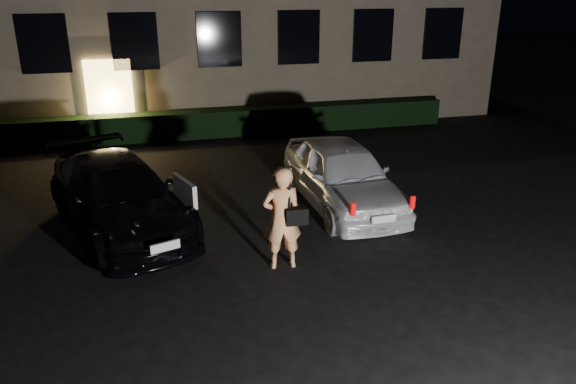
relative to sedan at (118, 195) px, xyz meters
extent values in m
plane|color=black|center=(3.12, -3.80, -0.71)|extent=(80.00, 80.00, 0.00)
cube|color=#FFD874|center=(-0.38, 7.14, 0.54)|extent=(1.40, 0.10, 2.50)
cube|color=black|center=(-2.08, 7.14, 2.29)|extent=(1.40, 0.10, 1.70)
cube|color=black|center=(0.52, 7.14, 2.29)|extent=(1.40, 0.10, 1.70)
cube|color=black|center=(3.12, 7.14, 2.29)|extent=(1.40, 0.10, 1.70)
cube|color=black|center=(5.72, 7.14, 2.29)|extent=(1.40, 0.10, 1.70)
cube|color=black|center=(8.32, 7.14, 2.29)|extent=(1.40, 0.10, 1.70)
cube|color=black|center=(10.92, 7.14, 2.29)|extent=(1.40, 0.10, 1.70)
cube|color=black|center=(3.12, 6.70, -0.29)|extent=(15.00, 0.70, 0.85)
imported|color=black|center=(0.00, 0.00, 0.00)|extent=(3.47, 5.29, 1.42)
cube|color=white|center=(1.30, -0.51, 0.17)|extent=(0.41, 0.99, 0.47)
cube|color=silver|center=(0.81, -2.40, -0.09)|extent=(0.51, 0.21, 0.16)
imported|color=white|center=(4.81, 0.02, 0.03)|extent=(1.93, 4.42, 1.48)
cube|color=red|center=(4.28, -2.08, 0.10)|extent=(0.09, 0.06, 0.25)
cube|color=red|center=(5.51, -2.02, 0.10)|extent=(0.09, 0.06, 0.25)
cube|color=silver|center=(4.90, -2.11, -0.15)|extent=(0.49, 0.07, 0.15)
imported|color=#FAA86A|center=(2.83, -2.44, 0.23)|extent=(0.70, 0.48, 1.88)
cube|color=black|center=(3.06, -2.57, 0.30)|extent=(0.39, 0.19, 0.30)
cube|color=black|center=(2.93, -2.53, 0.72)|extent=(0.05, 0.06, 0.58)
camera|label=1|loc=(0.74, -11.11, 4.14)|focal=35.00mm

